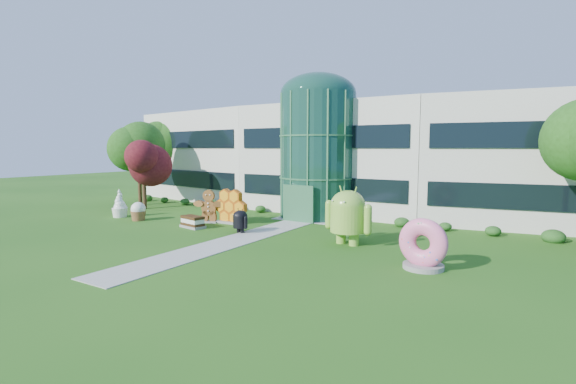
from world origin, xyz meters
The scene contains 14 objects.
ground centered at (0.00, 0.00, 0.00)m, with size 140.00×140.00×0.00m, color #215114.
building centered at (0.00, 18.00, 4.65)m, with size 46.00×15.00×9.30m, color beige, non-canonical shape.
atrium centered at (0.00, 12.00, 4.90)m, with size 6.00×6.00×9.80m, color #194738.
walkway centered at (0.00, 2.00, 0.02)m, with size 2.40×20.00×0.04m, color #9E9E93.
tree_red centered at (-15.50, 7.50, 3.00)m, with size 4.00×4.00×6.00m, color #3F0C14, non-canonical shape.
trees_backdrop centered at (0.00, 13.00, 4.20)m, with size 52.00×8.00×8.40m, color #214B12, non-canonical shape.
android_green centered at (6.11, 4.21, 1.86)m, with size 3.27×2.18×3.71m, color #87BE3D, non-canonical shape.
android_black centered at (-1.19, 3.50, 0.89)m, with size 1.56×1.05×1.77m, color black, non-canonical shape.
donut centered at (11.10, 1.55, 1.20)m, with size 2.31×1.11×2.41m, color #EC5A9F, non-canonical shape.
gingerbread centered at (-5.66, 5.38, 1.24)m, with size 2.68×1.03×2.47m, color brown, non-canonical shape.
ice_cream_sandwich centered at (-5.14, 3.13, 0.42)m, with size 1.90×0.95×0.84m, color #311B0B, non-canonical shape.
honeycomb centered at (-3.96, 5.88, 1.15)m, with size 2.92×1.04×2.30m, color #FF9E19, non-canonical shape.
froyo centered at (-13.40, 3.33, 1.12)m, with size 1.31×1.31×2.24m, color white, non-canonical shape.
cupcake centered at (-10.82, 3.08, 0.72)m, with size 1.20×1.20×1.43m, color white, non-canonical shape.
Camera 1 is at (15.72, -17.72, 5.57)m, focal length 26.00 mm.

